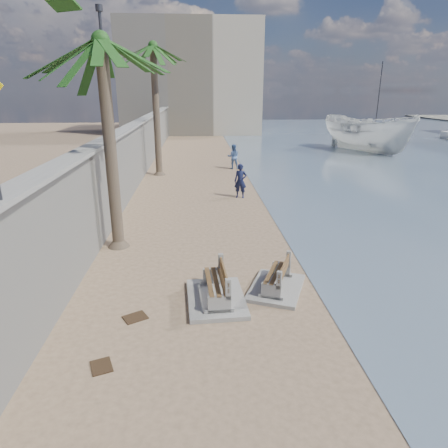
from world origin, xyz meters
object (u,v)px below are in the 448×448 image
palm_mid (101,43)px  boat_cruiser (368,131)px  person_a (240,179)px  sailboat_west (375,131)px  palm_back (153,48)px  yacht_far (359,138)px  person_b (233,155)px  bench_near (216,287)px  bench_far (277,278)px

palm_mid → boat_cruiser: palm_mid is taller
person_a → sailboat_west: (21.67, 32.49, -0.71)m
palm_back → yacht_far: 28.86m
palm_mid → palm_back: palm_back is taller
person_b → yacht_far: (15.92, 16.10, -0.64)m
palm_mid → yacht_far: 38.62m
palm_mid → sailboat_west: 48.13m
yacht_far → person_a: bearing=152.6°
bench_near → palm_mid: (-3.42, 4.28, 6.54)m
bench_far → palm_back: 19.37m
bench_far → person_a: size_ratio=1.16×
palm_mid → boat_cruiser: (19.05, 23.19, -5.06)m
palm_back → person_a: 10.75m
person_b → palm_back: bearing=21.3°
yacht_far → palm_back: bearing=136.5°
palm_back → yacht_far: bearing=40.3°
sailboat_west → bench_far: bearing=-116.8°
bench_far → boat_cruiser: 30.34m
bench_near → palm_mid: 8.53m
person_a → yacht_far: person_a is taller
bench_near → person_b: bearing=83.5°
palm_back → person_a: palm_back is taller
yacht_far → bench_near: bearing=159.2°
sailboat_west → bench_near: bearing=-118.3°
palm_mid → palm_back: (0.36, 13.35, 1.10)m
bench_far → person_b: 19.03m
palm_back → sailboat_west: bearing=44.3°
bench_near → bench_far: bearing=16.2°
palm_mid → boat_cruiser: bearing=50.6°
palm_back → sailboat_west: size_ratio=0.99×
person_a → person_b: bearing=104.0°
bench_near → person_a: person_a is taller
person_a → yacht_far: (16.29, 24.51, -0.70)m
bench_near → palm_back: (-3.06, 17.64, 7.63)m
person_b → boat_cruiser: bearing=-147.8°
palm_mid → sailboat_west: size_ratio=0.87×
bench_far → yacht_far: size_ratio=0.33×
person_b → palm_mid: bearing=71.2°
bench_near → bench_far: size_ratio=0.96×
palm_mid → bench_near: bearing=-51.4°
bench_near → boat_cruiser: boat_cruiser is taller
bench_far → sailboat_west: size_ratio=0.27×
palm_mid → palm_back: size_ratio=0.87×
bench_near → bench_far: 1.86m
bench_far → sailboat_west: sailboat_west is taller
bench_far → yacht_far: bearing=65.0°
bench_near → sailboat_west: sailboat_west is taller
palm_back → boat_cruiser: (18.69, 9.83, -6.16)m
person_b → boat_cruiser: size_ratio=0.43×
palm_back → yacht_far: palm_back is taller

